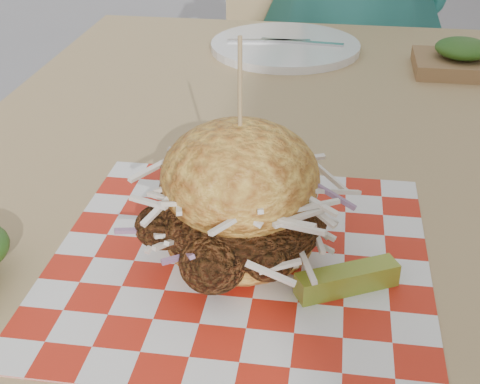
{
  "coord_description": "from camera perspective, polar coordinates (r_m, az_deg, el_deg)",
  "views": [
    {
      "loc": [
        0.43,
        -0.55,
        1.13
      ],
      "look_at": [
        0.36,
        -0.03,
        0.82
      ],
      "focal_mm": 50.0,
      "sensor_mm": 36.0,
      "label": 1
    }
  ],
  "objects": [
    {
      "name": "kraft_tray",
      "position": [
        1.18,
        18.35,
        10.74
      ],
      "size": [
        0.15,
        0.12,
        0.06
      ],
      "color": "olive",
      "rests_on": "patio_table"
    },
    {
      "name": "pickle_spear",
      "position": [
        0.61,
        9.13,
        -7.38
      ],
      "size": [
        0.09,
        0.06,
        0.02
      ],
      "primitive_type": "cube",
      "rotation": [
        0.0,
        0.0,
        0.48
      ],
      "color": "olive",
      "rests_on": "paper_liner"
    },
    {
      "name": "patio_table",
      "position": [
        0.9,
        1.38,
        -0.78
      ],
      "size": [
        0.8,
        1.2,
        0.75
      ],
      "color": "tan",
      "rests_on": "ground"
    },
    {
      "name": "patio_chair",
      "position": [
        1.8,
        5.01,
        10.99
      ],
      "size": [
        0.44,
        0.45,
        0.95
      ],
      "rotation": [
        0.0,
        0.0,
        0.04
      ],
      "color": "tan",
      "rests_on": "ground"
    },
    {
      "name": "place_setting",
      "position": [
        1.24,
        3.88,
        12.31
      ],
      "size": [
        0.27,
        0.27,
        0.02
      ],
      "color": "white",
      "rests_on": "patio_table"
    },
    {
      "name": "sandwich",
      "position": [
        0.62,
        -0.0,
        -1.01
      ],
      "size": [
        0.19,
        0.19,
        0.22
      ],
      "color": "gold",
      "rests_on": "paper_liner"
    },
    {
      "name": "paper_liner",
      "position": [
        0.65,
        0.0,
        -5.69
      ],
      "size": [
        0.36,
        0.36,
        0.0
      ],
      "primitive_type": "cube",
      "color": "red",
      "rests_on": "patio_table"
    }
  ]
}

